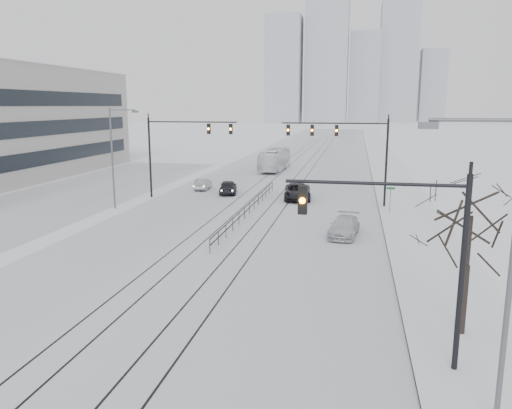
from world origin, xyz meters
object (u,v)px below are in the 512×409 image
object	(u,v)px
sedan_nb_front	(297,192)
sedan_nb_far	(294,190)
traffic_mast_near	(414,244)
bare_tree	(470,229)
sedan_sb_inner	(228,187)
sedan_sb_outer	(203,184)
box_truck	(275,160)
sedan_nb_right	(344,227)

from	to	relation	value
sedan_nb_front	sedan_nb_far	xyz separation A→B (m)	(-0.49, 1.67, -0.08)
sedan_nb_front	traffic_mast_near	bearing A→B (deg)	-82.96
bare_tree	sedan_nb_far	size ratio (longest dim) A/B	1.53
traffic_mast_near	sedan_sb_inner	distance (m)	36.82
traffic_mast_near	sedan_sb_outer	world-z (taller)	traffic_mast_near
traffic_mast_near	sedan_sb_outer	bearing A→B (deg)	117.57
sedan_sb_outer	sedan_nb_far	distance (m)	10.69
traffic_mast_near	sedan_sb_inner	world-z (taller)	traffic_mast_near
sedan_nb_front	box_truck	xyz separation A→B (m)	(-5.79, 21.74, 0.75)
bare_tree	sedan_sb_inner	size ratio (longest dim) A/B	1.41
sedan_sb_inner	box_truck	distance (m)	20.05
sedan_sb_outer	box_truck	world-z (taller)	box_truck
sedan_nb_front	sedan_nb_right	size ratio (longest dim) A/B	1.18
sedan_nb_front	sedan_nb_right	bearing A→B (deg)	-76.31
traffic_mast_near	sedan_nb_front	distance (m)	32.69
traffic_mast_near	box_truck	xyz separation A→B (m)	(-13.32, 53.32, -3.05)
bare_tree	box_truck	distance (m)	52.81
sedan_sb_inner	sedan_nb_far	distance (m)	7.06
sedan_sb_inner	sedan_nb_far	world-z (taller)	sedan_sb_inner
box_truck	sedan_sb_outer	bearing A→B (deg)	76.54
box_truck	sedan_sb_inner	bearing A→B (deg)	87.59
bare_tree	sedan_nb_far	xyz separation A→B (m)	(-10.44, 30.25, -3.81)
traffic_mast_near	sedan_nb_front	bearing A→B (deg)	103.42
sedan_sb_outer	sedan_sb_inner	bearing A→B (deg)	143.95
sedan_sb_outer	box_truck	bearing A→B (deg)	-110.98
sedan_nb_right	box_truck	world-z (taller)	box_truck
sedan_nb_front	box_truck	distance (m)	22.51
box_truck	sedan_nb_right	bearing A→B (deg)	109.57
bare_tree	sedan_nb_right	bearing A→B (deg)	108.41
traffic_mast_near	sedan_nb_right	world-z (taller)	traffic_mast_near
traffic_mast_near	box_truck	size ratio (longest dim) A/B	0.64
traffic_mast_near	sedan_nb_far	xyz separation A→B (m)	(-8.03, 33.25, -3.88)
traffic_mast_near	bare_tree	bearing A→B (deg)	51.24
sedan_nb_front	sedan_sb_outer	bearing A→B (deg)	154.28
bare_tree	sedan_nb_front	size ratio (longest dim) A/B	1.11
sedan_sb_outer	sedan_nb_front	size ratio (longest dim) A/B	0.68
sedan_nb_far	traffic_mast_near	bearing A→B (deg)	-81.37
sedan_sb_inner	sedan_sb_outer	distance (m)	3.98
sedan_nb_right	sedan_nb_far	size ratio (longest dim) A/B	1.17
traffic_mast_near	sedan_nb_front	xyz separation A→B (m)	(-7.54, 31.58, -3.80)
sedan_nb_right	box_truck	xyz separation A→B (m)	(-10.69, 35.17, 0.84)
bare_tree	sedan_sb_outer	xyz separation A→B (m)	(-20.91, 32.43, -3.88)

